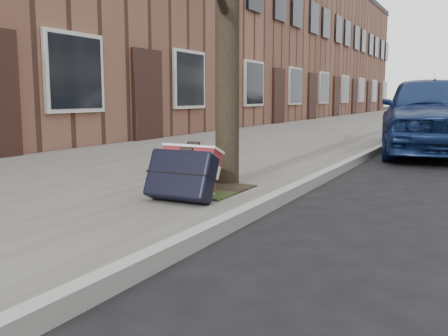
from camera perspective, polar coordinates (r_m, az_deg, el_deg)
The scene contains 7 objects.
ground at distance 3.34m, azimuth 17.74°, elevation -10.62°, with size 120.00×120.00×0.00m, color black.
near_sidewalk at distance 18.64m, azimuth 14.39°, elevation 4.76°, with size 5.00×70.00×0.12m, color slate.
house_near at distance 21.77m, azimuth -0.44°, elevation 14.51°, with size 6.80×40.00×7.00m, color brown.
dirt_patch at distance 5.09m, azimuth -2.51°, elevation -2.39°, with size 0.85×0.85×0.01m, color black.
suitcase_red at distance 4.90m, azimuth -4.12°, elevation -0.11°, with size 0.61×0.17×0.44m, color maroon.
suitcase_navy at distance 4.46m, azimuth -4.92°, elevation -0.81°, with size 0.62×0.20×0.44m, color black.
car_near_front at distance 10.08m, azimuth 22.64°, elevation 5.74°, with size 1.77×4.40×1.50m, color navy.
Camera 1 is at (0.50, -3.14, 1.05)m, focal length 40.00 mm.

